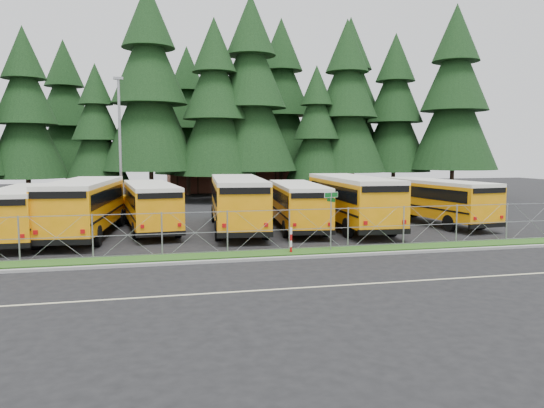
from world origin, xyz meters
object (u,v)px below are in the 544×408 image
at_px(bus_2, 150,207).
at_px(street_sign, 331,208).
at_px(bus_6, 350,202).
at_px(striped_bollard, 291,241).
at_px(bus_0, 25,214).
at_px(light_standard, 120,141).
at_px(bus_4, 237,204).
at_px(bus_5, 297,206).
at_px(bus_east, 432,202).
at_px(bus_1, 86,208).

distance_m(bus_2, street_sign, 11.95).
height_order(bus_6, striped_bollard, bus_6).
relative_size(bus_0, light_standard, 1.07).
height_order(bus_4, bus_5, bus_4).
bearing_deg(bus_east, bus_0, 175.28).
bearing_deg(bus_5, bus_1, -173.82).
height_order(bus_5, light_standard, light_standard).
xyz_separation_m(bus_4, striped_bollard, (1.23, -7.70, -1.00)).
bearing_deg(bus_6, light_standard, 147.31).
height_order(bus_0, bus_6, bus_6).
relative_size(bus_0, bus_4, 0.89).
relative_size(bus_1, striped_bollard, 10.04).
relative_size(bus_6, street_sign, 4.37).
bearing_deg(bus_4, bus_1, -172.95).
bearing_deg(bus_0, bus_1, 12.78).
xyz_separation_m(bus_6, street_sign, (-3.67, -6.82, 0.42)).
bearing_deg(bus_6, bus_east, 9.30).
distance_m(bus_5, bus_6, 3.34).
xyz_separation_m(bus_0, light_standard, (4.52, 10.37, 4.09)).
bearing_deg(striped_bollard, bus_1, 142.74).
distance_m(bus_6, bus_east, 6.08).
height_order(bus_2, bus_east, bus_east).
distance_m(bus_1, striped_bollard, 12.38).
bearing_deg(bus_east, bus_4, 173.22).
relative_size(bus_0, striped_bollard, 9.00).
distance_m(bus_2, light_standard, 9.57).
distance_m(bus_1, bus_5, 12.21).
bearing_deg(bus_5, bus_0, -171.25).
distance_m(bus_4, bus_5, 3.64).
xyz_separation_m(bus_5, striped_bollard, (-2.39, -7.39, -0.81)).
distance_m(bus_5, light_standard, 15.07).
bearing_deg(street_sign, bus_4, 113.62).
xyz_separation_m(street_sign, light_standard, (-10.35, 16.95, 3.47)).
distance_m(street_sign, light_standard, 20.16).
distance_m(bus_0, light_standard, 12.02).
bearing_deg(bus_1, street_sign, -25.31).
distance_m(bus_2, bus_east, 18.09).
xyz_separation_m(bus_1, street_sign, (11.86, -7.24, 0.46)).
bearing_deg(bus_5, bus_6, 0.77).
bearing_deg(bus_5, bus_east, 8.50).
relative_size(bus_4, bus_5, 1.14).
bearing_deg(striped_bollard, bus_east, 33.24).
bearing_deg(bus_east, bus_6, 179.37).
xyz_separation_m(bus_5, street_sign, (-0.35, -7.16, 0.62)).
bearing_deg(light_standard, street_sign, -58.58).
relative_size(bus_0, street_sign, 3.85).
relative_size(bus_0, bus_east, 0.98).
bearing_deg(bus_5, striped_bollard, -101.33).
bearing_deg(bus_2, bus_east, -8.98).
relative_size(bus_4, light_standard, 1.20).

